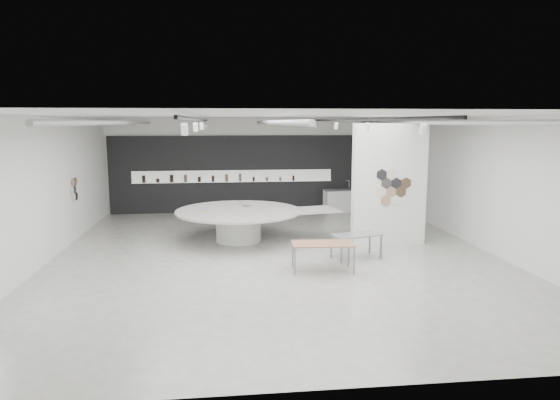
{
  "coord_description": "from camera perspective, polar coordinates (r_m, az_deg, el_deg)",
  "views": [
    {
      "loc": [
        -1.38,
        -13.24,
        3.64
      ],
      "look_at": [
        0.26,
        1.2,
        1.36
      ],
      "focal_mm": 32.0,
      "sensor_mm": 36.0,
      "label": 1
    }
  ],
  "objects": [
    {
      "name": "kitchen_counter",
      "position": [
        20.58,
        7.24,
        -0.05
      ],
      "size": [
        1.68,
        0.84,
        1.26
      ],
      "rotation": [
        0.0,
        0.0,
        0.14
      ],
      "color": "white",
      "rests_on": "ground"
    },
    {
      "name": "room",
      "position": [
        13.39,
        -0.91,
        2.21
      ],
      "size": [
        12.02,
        14.02,
        3.82
      ],
      "color": "#B0B0A6",
      "rests_on": "ground"
    },
    {
      "name": "display_island",
      "position": [
        15.37,
        -4.46,
        -2.37
      ],
      "size": [
        5.4,
        4.52,
        0.99
      ],
      "rotation": [
        0.0,
        0.0,
        0.2
      ],
      "color": "white",
      "rests_on": "ground"
    },
    {
      "name": "partition_column",
      "position": [
        15.16,
        12.37,
        1.74
      ],
      "size": [
        2.2,
        0.38,
        3.6
      ],
      "color": "white",
      "rests_on": "ground"
    },
    {
      "name": "sample_table_stone",
      "position": [
        13.56,
        8.72,
        -4.13
      ],
      "size": [
        1.4,
        0.95,
        0.66
      ],
      "rotation": [
        0.0,
        0.0,
        0.27
      ],
      "color": "slate",
      "rests_on": "ground"
    },
    {
      "name": "back_wall_display",
      "position": [
        20.32,
        -2.78,
        2.98
      ],
      "size": [
        11.8,
        0.27,
        3.1
      ],
      "color": "black",
      "rests_on": "ground"
    },
    {
      "name": "sample_table_wood",
      "position": [
        12.32,
        4.91,
        -5.15
      ],
      "size": [
        1.54,
        0.84,
        0.7
      ],
      "rotation": [
        0.0,
        0.0,
        -0.06
      ],
      "color": "#9E6B51",
      "rests_on": "ground"
    }
  ]
}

